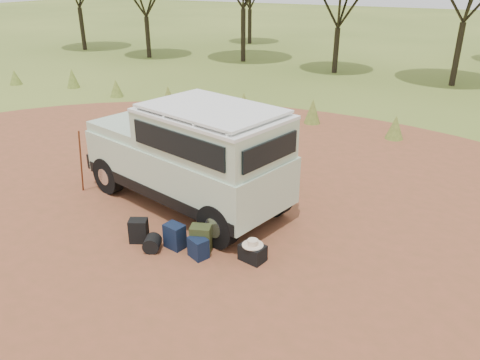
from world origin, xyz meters
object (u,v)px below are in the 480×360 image
at_px(walking_staff, 81,162).
at_px(backpack_black, 139,231).
at_px(backpack_navy, 175,236).
at_px(backpack_olive, 201,239).
at_px(hard_case, 253,253).
at_px(duffel_navy, 198,248).
at_px(safari_vehicle, 191,157).

bearing_deg(walking_staff, backpack_black, -88.33).
relative_size(walking_staff, backpack_navy, 3.31).
relative_size(backpack_olive, hard_case, 1.18).
xyz_separation_m(walking_staff, duffel_navy, (4.06, -1.15, -0.64)).
distance_m(walking_staff, backpack_olive, 4.14).
height_order(backpack_navy, backpack_olive, backpack_olive).
bearing_deg(backpack_black, hard_case, -15.15).
height_order(safari_vehicle, backpack_black, safari_vehicle).
bearing_deg(backpack_navy, walking_staff, 173.87).
relative_size(duffel_navy, hard_case, 0.88).
height_order(backpack_navy, duffel_navy, backpack_navy).
xyz_separation_m(backpack_olive, hard_case, (1.05, 0.17, -0.11)).
height_order(walking_staff, backpack_black, walking_staff).
relative_size(walking_staff, hard_case, 3.60).
bearing_deg(safari_vehicle, backpack_black, -78.24).
relative_size(safari_vehicle, hard_case, 11.56).
distance_m(walking_staff, duffel_navy, 4.27).
height_order(walking_staff, backpack_navy, walking_staff).
height_order(walking_staff, backpack_olive, walking_staff).
height_order(backpack_olive, hard_case, backpack_olive).
distance_m(safari_vehicle, hard_case, 2.92).
relative_size(walking_staff, backpack_black, 3.40).
xyz_separation_m(walking_staff, backpack_black, (2.67, -1.22, -0.59)).
relative_size(backpack_olive, duffel_navy, 1.34).
xyz_separation_m(backpack_black, duffel_navy, (1.39, 0.07, -0.04)).
distance_m(safari_vehicle, duffel_navy, 2.47).
distance_m(backpack_navy, duffel_navy, 0.61).
xyz_separation_m(safari_vehicle, duffel_navy, (1.31, -1.84, -1.01)).
relative_size(safari_vehicle, backpack_navy, 10.64).
distance_m(safari_vehicle, backpack_olive, 2.26).
height_order(safari_vehicle, hard_case, safari_vehicle).
xyz_separation_m(backpack_olive, duffel_navy, (0.06, -0.21, -0.07)).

